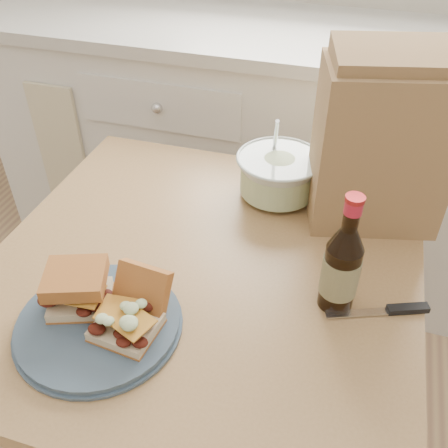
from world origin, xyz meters
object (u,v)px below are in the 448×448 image
(plate, at_px, (99,324))
(coleslaw_bowl, at_px, (278,176))
(dining_table, at_px, (203,299))
(paper_bag, at_px, (381,147))
(beer_bottle, at_px, (342,267))

(plate, distance_m, coleslaw_bowl, 0.55)
(dining_table, bearing_deg, paper_bag, 40.91)
(coleslaw_bowl, bearing_deg, plate, -112.99)
(plate, relative_size, beer_bottle, 1.18)
(dining_table, relative_size, plate, 3.06)
(coleslaw_bowl, xyz_separation_m, beer_bottle, (0.18, -0.32, 0.04))
(coleslaw_bowl, distance_m, paper_bag, 0.25)
(coleslaw_bowl, bearing_deg, dining_table, -107.75)
(plate, xyz_separation_m, coleslaw_bowl, (0.21, 0.51, 0.04))
(paper_bag, bearing_deg, plate, -145.60)
(plate, distance_m, beer_bottle, 0.45)
(plate, height_order, paper_bag, paper_bag)
(plate, bearing_deg, dining_table, 60.51)
(plate, height_order, beer_bottle, beer_bottle)
(coleslaw_bowl, xyz_separation_m, paper_bag, (0.22, -0.02, 0.13))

